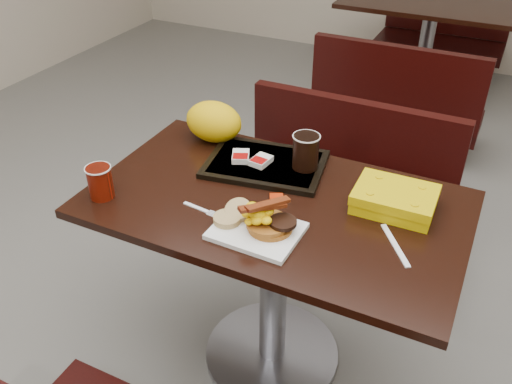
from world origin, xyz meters
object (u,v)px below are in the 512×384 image
at_px(coffee_cup_far, 306,152).
at_px(clamshell, 395,199).
at_px(fork, 196,207).
at_px(hashbrown_sleeve_left, 241,156).
at_px(table_far, 424,55).
at_px(platter, 257,231).
at_px(bench_near_n, 337,191).
at_px(table_near, 273,286).
at_px(tray, 265,164).
at_px(bench_far_n, 442,30).
at_px(hashbrown_sleeve_right, 261,161).
at_px(paper_bag, 214,122).
at_px(knife, 395,245).
at_px(coffee_cup_near, 100,182).
at_px(pancake_stack, 270,225).
at_px(bench_far_s, 400,94).

height_order(coffee_cup_far, clamshell, coffee_cup_far).
distance_m(fork, hashbrown_sleeve_left, 0.30).
height_order(table_far, platter, platter).
distance_m(bench_near_n, coffee_cup_far, 0.68).
height_order(table_near, coffee_cup_far, coffee_cup_far).
bearing_deg(table_near, tray, 124.03).
bearing_deg(fork, table_far, 92.48).
relative_size(bench_far_n, fork, 7.63).
bearing_deg(fork, coffee_cup_far, 63.77).
distance_m(table_far, clamshell, 2.53).
distance_m(hashbrown_sleeve_right, paper_bag, 0.28).
distance_m(bench_far_n, coffee_cup_far, 3.13).
relative_size(table_near, knife, 6.24).
bearing_deg(table_near, knife, -7.92).
height_order(coffee_cup_near, knife, coffee_cup_near).
bearing_deg(platter, hashbrown_sleeve_left, 125.39).
height_order(bench_near_n, bench_far_n, same).
height_order(table_near, bench_near_n, table_near).
xyz_separation_m(table_near, platter, (0.02, -0.18, 0.38)).
xyz_separation_m(table_far, platter, (0.02, -2.78, 0.38)).
xyz_separation_m(table_far, pancake_stack, (0.05, -2.76, 0.40)).
xyz_separation_m(bench_near_n, hashbrown_sleeve_left, (-0.20, -0.55, 0.42)).
distance_m(knife, paper_bag, 0.84).
bearing_deg(hashbrown_sleeve_right, coffee_cup_far, 24.49).
height_order(bench_far_n, coffee_cup_far, coffee_cup_far).
bearing_deg(tray, hashbrown_sleeve_left, -176.02).
height_order(table_near, bench_far_n, table_near).
bearing_deg(hashbrown_sleeve_left, clamshell, -27.20).
bearing_deg(paper_bag, bench_far_s, 77.01).
distance_m(coffee_cup_near, tray, 0.56).
xyz_separation_m(table_far, bench_far_n, (0.00, 0.70, -0.02)).
xyz_separation_m(knife, paper_bag, (-0.78, 0.33, 0.07)).
bearing_deg(coffee_cup_near, tray, 45.19).
bearing_deg(platter, clamshell, 43.63).
bearing_deg(table_near, clamshell, 19.55).
height_order(table_far, clamshell, clamshell).
bearing_deg(table_far, hashbrown_sleeve_left, -94.79).
bearing_deg(pancake_stack, table_far, 91.09).
xyz_separation_m(table_near, bench_far_s, (0.00, 1.90, -0.02)).
xyz_separation_m(bench_far_n, hashbrown_sleeve_left, (-0.20, -3.15, 0.42)).
bearing_deg(clamshell, table_near, -161.52).
distance_m(knife, hashbrown_sleeve_right, 0.57).
xyz_separation_m(table_far, hashbrown_sleeve_left, (-0.20, -2.45, 0.40)).
bearing_deg(tray, coffee_cup_near, -144.12).
bearing_deg(coffee_cup_near, paper_bag, 74.38).
height_order(platter, tray, tray).
relative_size(tray, paper_bag, 1.86).
bearing_deg(bench_far_s, bench_far_n, 90.00).
relative_size(knife, clamshell, 0.78).
xyz_separation_m(bench_far_s, platter, (0.02, -2.08, 0.40)).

